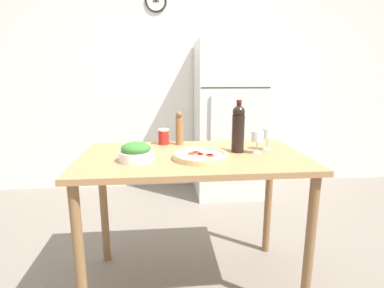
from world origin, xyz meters
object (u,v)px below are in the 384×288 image
wine_bottle (238,128)px  salt_canister (164,137)px  pepper_mill (179,129)px  homemade_pizza (201,155)px  refrigerator (228,120)px  wine_glass_near (257,138)px  wine_glass_far (268,134)px  salad_bowl (136,152)px

wine_bottle → salt_canister: bearing=150.3°
pepper_mill → homemade_pizza: size_ratio=0.73×
refrigerator → salt_canister: (-0.76, -1.30, 0.08)m
pepper_mill → wine_bottle: bearing=-35.1°
wine_glass_near → pepper_mill: pepper_mill is taller
refrigerator → homemade_pizza: (-0.54, -1.71, 0.05)m
wine_glass_near → homemade_pizza: size_ratio=0.44×
pepper_mill → wine_glass_near: bearing=-32.3°
wine_glass_far → salt_canister: size_ratio=1.28×
wine_bottle → salad_bowl: size_ratio=1.67×
refrigerator → salad_bowl: size_ratio=8.85×
salt_canister → wine_glass_near: bearing=-28.3°
wine_bottle → salt_canister: 0.55m
wine_glass_far → homemade_pizza: bearing=-159.4°
wine_bottle → pepper_mill: wine_bottle is taller
wine_glass_far → refrigerator: bearing=87.1°
wine_glass_far → salad_bowl: 0.86m
wine_glass_near → wine_glass_far: bearing=41.7°
refrigerator → salad_bowl: refrigerator is taller
wine_bottle → wine_glass_near: size_ratio=2.35×
homemade_pizza → salad_bowl: bearing=-178.8°
wine_glass_far → salad_bowl: size_ratio=0.71×
pepper_mill → salt_canister: bearing=171.9°
refrigerator → salt_canister: bearing=-120.2°
wine_glass_near → wine_bottle: bearing=158.0°
wine_bottle → wine_glass_near: 0.14m
pepper_mill → wine_glass_far: bearing=-20.8°
wine_bottle → wine_glass_far: wine_bottle is taller
wine_bottle → salt_canister: size_ratio=3.00×
wine_bottle → homemade_pizza: (-0.26, -0.14, -0.14)m
wine_glass_far → salt_canister: bearing=161.2°
wine_glass_near → homemade_pizza: (-0.37, -0.09, -0.08)m
salad_bowl → refrigerator: bearing=61.9°
pepper_mill → salt_canister: pepper_mill is taller
salad_bowl → salt_canister: 0.44m
pepper_mill → homemade_pizza: pepper_mill is taller
wine_bottle → wine_glass_far: size_ratio=2.35×
wine_bottle → salad_bowl: bearing=-167.1°
wine_glass_far → pepper_mill: size_ratio=0.60×
wine_bottle → homemade_pizza: size_ratio=1.02×
pepper_mill → salad_bowl: pepper_mill is taller
refrigerator → wine_glass_far: 1.54m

